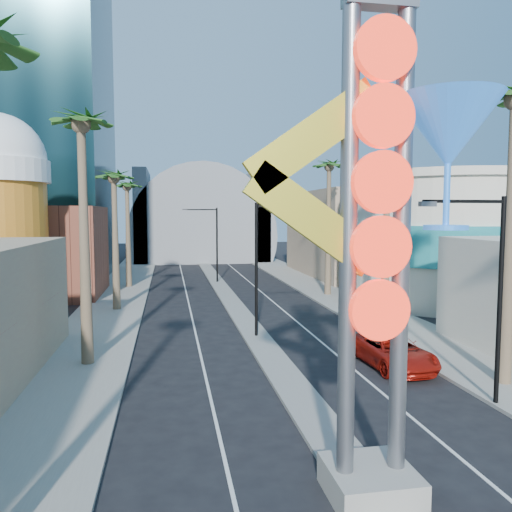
# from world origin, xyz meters

# --- Properties ---
(sidewalk_west) EXTENTS (5.00, 100.00, 0.15)m
(sidewalk_west) POSITION_xyz_m (-9.50, 35.00, 0.07)
(sidewalk_west) COLOR gray
(sidewalk_west) RESTS_ON ground
(sidewalk_east) EXTENTS (5.00, 100.00, 0.15)m
(sidewalk_east) POSITION_xyz_m (9.50, 35.00, 0.07)
(sidewalk_east) COLOR gray
(sidewalk_east) RESTS_ON ground
(median) EXTENTS (1.60, 84.00, 0.15)m
(median) POSITION_xyz_m (0.00, 38.00, 0.07)
(median) COLOR gray
(median) RESTS_ON ground
(hotel_tower) EXTENTS (20.00, 20.00, 50.00)m
(hotel_tower) POSITION_xyz_m (-22.00, 52.00, 25.00)
(hotel_tower) COLOR black
(hotel_tower) RESTS_ON ground
(brick_filler_west) EXTENTS (10.00, 10.00, 8.00)m
(brick_filler_west) POSITION_xyz_m (-16.00, 38.00, 4.00)
(brick_filler_west) COLOR brown
(brick_filler_west) RESTS_ON ground
(filler_east) EXTENTS (10.00, 20.00, 10.00)m
(filler_east) POSITION_xyz_m (16.00, 48.00, 5.00)
(filler_east) COLOR tan
(filler_east) RESTS_ON ground
(beer_mug) EXTENTS (7.00, 7.00, 14.50)m
(beer_mug) POSITION_xyz_m (-17.00, 30.00, 7.84)
(beer_mug) COLOR #C46E1A
(beer_mug) RESTS_ON ground
(turquoise_building) EXTENTS (16.60, 16.60, 10.60)m
(turquoise_building) POSITION_xyz_m (18.00, 30.00, 5.25)
(turquoise_building) COLOR beige
(turquoise_building) RESTS_ON ground
(canopy) EXTENTS (22.00, 16.00, 22.00)m
(canopy) POSITION_xyz_m (0.00, 72.00, 4.31)
(canopy) COLOR slate
(canopy) RESTS_ON ground
(neon_sign) EXTENTS (6.53, 2.60, 12.55)m
(neon_sign) POSITION_xyz_m (0.82, 2.96, 7.31)
(neon_sign) COLOR gray
(neon_sign) RESTS_ON ground
(streetlight_0) EXTENTS (3.79, 0.25, 8.00)m
(streetlight_0) POSITION_xyz_m (0.55, 20.00, 4.88)
(streetlight_0) COLOR black
(streetlight_0) RESTS_ON ground
(streetlight_1) EXTENTS (3.79, 0.25, 8.00)m
(streetlight_1) POSITION_xyz_m (-0.55, 44.00, 4.88)
(streetlight_1) COLOR black
(streetlight_1) RESTS_ON ground
(streetlight_2) EXTENTS (3.45, 0.25, 8.00)m
(streetlight_2) POSITION_xyz_m (6.72, 8.00, 4.83)
(streetlight_2) COLOR black
(streetlight_2) RESTS_ON ground
(palm_1) EXTENTS (2.40, 2.40, 12.70)m
(palm_1) POSITION_xyz_m (-9.00, 16.00, 10.82)
(palm_1) COLOR brown
(palm_1) RESTS_ON ground
(palm_2) EXTENTS (2.40, 2.40, 11.20)m
(palm_2) POSITION_xyz_m (-9.00, 30.00, 9.48)
(palm_2) COLOR brown
(palm_2) RESTS_ON ground
(palm_3) EXTENTS (2.40, 2.40, 11.20)m
(palm_3) POSITION_xyz_m (-9.00, 42.00, 9.48)
(palm_3) COLOR brown
(palm_3) RESTS_ON ground
(palm_6) EXTENTS (2.40, 2.40, 11.70)m
(palm_6) POSITION_xyz_m (9.00, 22.00, 9.93)
(palm_6) COLOR brown
(palm_6) RESTS_ON ground
(palm_7) EXTENTS (2.40, 2.40, 12.70)m
(palm_7) POSITION_xyz_m (9.00, 34.00, 10.82)
(palm_7) COLOR brown
(palm_7) RESTS_ON ground
(red_pickup) EXTENTS (2.93, 5.71, 1.54)m
(red_pickup) POSITION_xyz_m (5.46, 13.36, 0.77)
(red_pickup) COLOR #A5160C
(red_pickup) RESTS_ON ground
(pedestrian_b) EXTENTS (0.84, 0.69, 1.60)m
(pedestrian_b) POSITION_xyz_m (8.30, 22.36, 0.95)
(pedestrian_b) COLOR gray
(pedestrian_b) RESTS_ON sidewalk_east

